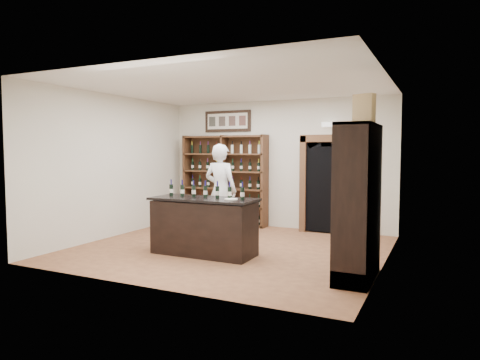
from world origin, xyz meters
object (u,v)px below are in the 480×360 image
object	(u,v)px
counter_bottle_0	(171,190)
shopkeeper	(221,191)
wine_crate	(364,109)
tasting_counter	(204,227)
side_cabinet	(360,227)
wine_shelf	(225,180)

from	to	relation	value
counter_bottle_0	shopkeeper	xyz separation A→B (m)	(0.29, 1.37, -0.13)
wine_crate	counter_bottle_0	bearing A→B (deg)	-161.22
tasting_counter	side_cabinet	xyz separation A→B (m)	(2.72, -0.30, 0.26)
shopkeeper	tasting_counter	bearing A→B (deg)	108.23
counter_bottle_0	shopkeeper	distance (m)	1.41
side_cabinet	counter_bottle_0	bearing A→B (deg)	174.08
wine_crate	shopkeeper	bearing A→B (deg)	175.53
tasting_counter	shopkeeper	distance (m)	1.57
tasting_counter	counter_bottle_0	xyz separation A→B (m)	(-0.72, 0.06, 0.61)
side_cabinet	tasting_counter	bearing A→B (deg)	173.72
counter_bottle_0	side_cabinet	world-z (taller)	side_cabinet
wine_shelf	tasting_counter	xyz separation A→B (m)	(1.10, -2.93, -0.61)
wine_shelf	counter_bottle_0	distance (m)	2.90
tasting_counter	wine_crate	bearing A→B (deg)	-2.26
wine_shelf	tasting_counter	size ratio (longest dim) A/B	1.17
shopkeeper	wine_crate	bearing A→B (deg)	155.58
wine_shelf	tasting_counter	distance (m)	3.19
tasting_counter	wine_crate	distance (m)	3.33
counter_bottle_0	wine_crate	size ratio (longest dim) A/B	0.70
tasting_counter	counter_bottle_0	size ratio (longest dim) A/B	6.27
tasting_counter	shopkeeper	size ratio (longest dim) A/B	0.96
wine_shelf	tasting_counter	bearing A→B (deg)	-69.44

